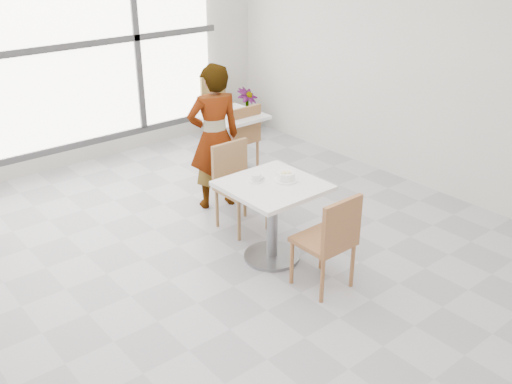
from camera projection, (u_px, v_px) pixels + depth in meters
floor at (234, 286)px, 4.93m from camera, size 7.00×7.00×0.00m
wall_back at (49, 47)px, 6.74m from camera, size 6.00×0.00×6.00m
wall_right at (458, 62)px, 6.03m from camera, size 0.00×7.00×7.00m
window at (51, 48)px, 6.69m from camera, size 4.60×0.07×2.52m
main_table at (272, 207)px, 5.14m from camera, size 0.80×0.80×0.75m
chair_near at (331, 237)px, 4.69m from camera, size 0.42×0.42×0.87m
chair_far at (237, 180)px, 5.73m from camera, size 0.42×0.42×0.87m
oatmeal_bowl at (286, 176)px, 5.09m from camera, size 0.21×0.21×0.09m
coffee_cup at (256, 178)px, 5.08m from camera, size 0.16×0.13×0.07m
person at (214, 137)px, 6.04m from camera, size 0.65×0.52×1.56m
bg_table_right at (231, 135)px, 6.97m from camera, size 0.70×0.70×0.75m
bg_chair_right_near at (241, 135)px, 6.96m from camera, size 0.42×0.42×0.87m
bg_chair_right_far at (218, 100)px, 8.31m from camera, size 0.42×0.42×0.87m
plant_right at (247, 111)px, 8.45m from camera, size 0.46×0.46×0.65m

